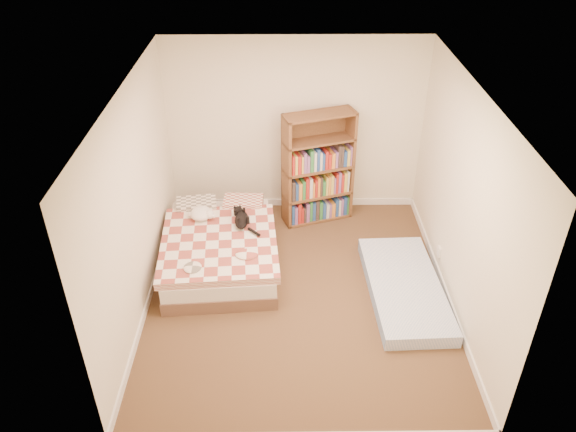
{
  "coord_description": "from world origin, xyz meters",
  "views": [
    {
      "loc": [
        -0.18,
        -5.1,
        4.41
      ],
      "look_at": [
        -0.12,
        0.3,
        0.9
      ],
      "focal_mm": 35.0,
      "sensor_mm": 36.0,
      "label": 1
    }
  ],
  "objects_px": {
    "black_cat": "(242,218)",
    "white_dog": "(202,214)",
    "bookshelf": "(318,181)",
    "bed": "(220,247)",
    "floor_mattress": "(404,288)"
  },
  "relations": [
    {
      "from": "floor_mattress",
      "to": "bed",
      "type": "bearing_deg",
      "value": 161.66
    },
    {
      "from": "bookshelf",
      "to": "black_cat",
      "type": "xyz_separation_m",
      "value": [
        -1.0,
        -0.84,
        -0.06
      ]
    },
    {
      "from": "bookshelf",
      "to": "floor_mattress",
      "type": "bearing_deg",
      "value": -79.38
    },
    {
      "from": "bookshelf",
      "to": "black_cat",
      "type": "bearing_deg",
      "value": -158.77
    },
    {
      "from": "floor_mattress",
      "to": "bookshelf",
      "type": "bearing_deg",
      "value": 117.1
    },
    {
      "from": "black_cat",
      "to": "white_dog",
      "type": "distance_m",
      "value": 0.53
    },
    {
      "from": "black_cat",
      "to": "white_dog",
      "type": "xyz_separation_m",
      "value": [
        -0.52,
        0.1,
        0.01
      ]
    },
    {
      "from": "bookshelf",
      "to": "white_dog",
      "type": "relative_size",
      "value": 4.11
    },
    {
      "from": "bookshelf",
      "to": "bed",
      "type": "bearing_deg",
      "value": -159.27
    },
    {
      "from": "white_dog",
      "to": "bed",
      "type": "bearing_deg",
      "value": -75.8
    },
    {
      "from": "bookshelf",
      "to": "white_dog",
      "type": "height_order",
      "value": "bookshelf"
    },
    {
      "from": "floor_mattress",
      "to": "white_dog",
      "type": "bearing_deg",
      "value": 156.72
    },
    {
      "from": "bed",
      "to": "white_dog",
      "type": "relative_size",
      "value": 5.13
    },
    {
      "from": "bookshelf",
      "to": "floor_mattress",
      "type": "height_order",
      "value": "bookshelf"
    },
    {
      "from": "bed",
      "to": "white_dog",
      "type": "bearing_deg",
      "value": 124.6
    }
  ]
}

